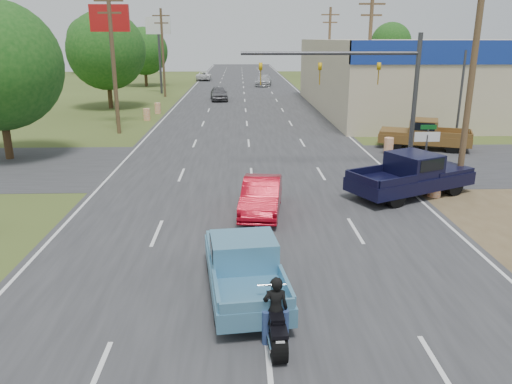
{
  "coord_description": "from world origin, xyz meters",
  "views": [
    {
      "loc": [
        -0.58,
        -8.8,
        6.72
      ],
      "look_at": [
        -0.01,
        8.74,
        1.3
      ],
      "focal_mm": 35.0,
      "sensor_mm": 36.0,
      "label": 1
    }
  ],
  "objects_px": {
    "blue_pickup": "(244,264)",
    "distant_car_white": "(204,76)",
    "red_convertible": "(261,196)",
    "distant_car_grey": "(219,94)",
    "brown_pickup": "(422,134)",
    "rider": "(276,313)",
    "motorcycle": "(276,326)",
    "distant_car_silver": "(263,81)",
    "navy_pickup": "(413,174)"
  },
  "relations": [
    {
      "from": "navy_pickup",
      "to": "distant_car_silver",
      "type": "distance_m",
      "value": 53.86
    },
    {
      "from": "distant_car_white",
      "to": "navy_pickup",
      "type": "bearing_deg",
      "value": 101.51
    },
    {
      "from": "distant_car_silver",
      "to": "red_convertible",
      "type": "bearing_deg",
      "value": -85.57
    },
    {
      "from": "brown_pickup",
      "to": "motorcycle",
      "type": "bearing_deg",
      "value": 173.56
    },
    {
      "from": "brown_pickup",
      "to": "distant_car_silver",
      "type": "bearing_deg",
      "value": 31.08
    },
    {
      "from": "navy_pickup",
      "to": "motorcycle",
      "type": "bearing_deg",
      "value": -58.52
    },
    {
      "from": "rider",
      "to": "distant_car_white",
      "type": "relative_size",
      "value": 0.31
    },
    {
      "from": "rider",
      "to": "distant_car_grey",
      "type": "relative_size",
      "value": 0.35
    },
    {
      "from": "distant_car_white",
      "to": "motorcycle",
      "type": "bearing_deg",
      "value": 94.63
    },
    {
      "from": "motorcycle",
      "to": "blue_pickup",
      "type": "distance_m",
      "value": 2.68
    },
    {
      "from": "motorcycle",
      "to": "rider",
      "type": "bearing_deg",
      "value": 90.0
    },
    {
      "from": "navy_pickup",
      "to": "distant_car_silver",
      "type": "xyz_separation_m",
      "value": [
        -4.12,
        53.7,
        -0.18
      ]
    },
    {
      "from": "blue_pickup",
      "to": "distant_car_grey",
      "type": "relative_size",
      "value": 1.11
    },
    {
      "from": "red_convertible",
      "to": "motorcycle",
      "type": "relative_size",
      "value": 1.88
    },
    {
      "from": "distant_car_white",
      "to": "red_convertible",
      "type": "bearing_deg",
      "value": 95.37
    },
    {
      "from": "red_convertible",
      "to": "rider",
      "type": "distance_m",
      "value": 8.99
    },
    {
      "from": "red_convertible",
      "to": "blue_pickup",
      "type": "height_order",
      "value": "blue_pickup"
    },
    {
      "from": "distant_car_silver",
      "to": "motorcycle",
      "type": "bearing_deg",
      "value": -85.24
    },
    {
      "from": "red_convertible",
      "to": "distant_car_grey",
      "type": "xyz_separation_m",
      "value": [
        -3.15,
        37.98,
        0.08
      ]
    },
    {
      "from": "motorcycle",
      "to": "blue_pickup",
      "type": "xyz_separation_m",
      "value": [
        -0.7,
        2.57,
        0.31
      ]
    },
    {
      "from": "rider",
      "to": "distant_car_silver",
      "type": "relative_size",
      "value": 0.3
    },
    {
      "from": "distant_car_white",
      "to": "distant_car_silver",
      "type": "bearing_deg",
      "value": 131.78
    },
    {
      "from": "red_convertible",
      "to": "distant_car_grey",
      "type": "relative_size",
      "value": 0.92
    },
    {
      "from": "blue_pickup",
      "to": "brown_pickup",
      "type": "xyz_separation_m",
      "value": [
        11.49,
        18.43,
        0.12
      ]
    },
    {
      "from": "blue_pickup",
      "to": "distant_car_white",
      "type": "height_order",
      "value": "blue_pickup"
    },
    {
      "from": "distant_car_grey",
      "to": "motorcycle",
      "type": "bearing_deg",
      "value": -91.63
    },
    {
      "from": "distant_car_silver",
      "to": "navy_pickup",
      "type": "bearing_deg",
      "value": -78.41
    },
    {
      "from": "distant_car_silver",
      "to": "distant_car_white",
      "type": "height_order",
      "value": "distant_car_silver"
    },
    {
      "from": "red_convertible",
      "to": "blue_pickup",
      "type": "distance_m",
      "value": 6.53
    },
    {
      "from": "red_convertible",
      "to": "distant_car_grey",
      "type": "bearing_deg",
      "value": 101.8
    },
    {
      "from": "rider",
      "to": "distant_car_grey",
      "type": "distance_m",
      "value": 47.08
    },
    {
      "from": "red_convertible",
      "to": "blue_pickup",
      "type": "bearing_deg",
      "value": -89.69
    },
    {
      "from": "motorcycle",
      "to": "rider",
      "type": "height_order",
      "value": "rider"
    },
    {
      "from": "blue_pickup",
      "to": "brown_pickup",
      "type": "height_order",
      "value": "brown_pickup"
    },
    {
      "from": "distant_car_grey",
      "to": "distant_car_white",
      "type": "relative_size",
      "value": 0.89
    },
    {
      "from": "motorcycle",
      "to": "brown_pickup",
      "type": "bearing_deg",
      "value": 60.01
    },
    {
      "from": "distant_car_grey",
      "to": "brown_pickup",
      "type": "bearing_deg",
      "value": -67.34
    },
    {
      "from": "motorcycle",
      "to": "distant_car_grey",
      "type": "distance_m",
      "value": 47.14
    },
    {
      "from": "motorcycle",
      "to": "brown_pickup",
      "type": "distance_m",
      "value": 23.61
    },
    {
      "from": "motorcycle",
      "to": "distant_car_white",
      "type": "height_order",
      "value": "distant_car_white"
    },
    {
      "from": "motorcycle",
      "to": "blue_pickup",
      "type": "bearing_deg",
      "value": 102.51
    },
    {
      "from": "blue_pickup",
      "to": "rider",
      "type": "bearing_deg",
      "value": -81.14
    },
    {
      "from": "distant_car_grey",
      "to": "blue_pickup",
      "type": "bearing_deg",
      "value": -92.32
    },
    {
      "from": "distant_car_silver",
      "to": "distant_car_white",
      "type": "xyz_separation_m",
      "value": [
        -9.46,
        10.43,
        -0.07
      ]
    },
    {
      "from": "brown_pickup",
      "to": "distant_car_white",
      "type": "height_order",
      "value": "brown_pickup"
    },
    {
      "from": "blue_pickup",
      "to": "brown_pickup",
      "type": "relative_size",
      "value": 0.85
    },
    {
      "from": "rider",
      "to": "brown_pickup",
      "type": "height_order",
      "value": "brown_pickup"
    },
    {
      "from": "distant_car_grey",
      "to": "distant_car_silver",
      "type": "bearing_deg",
      "value": 66.48
    },
    {
      "from": "brown_pickup",
      "to": "distant_car_silver",
      "type": "height_order",
      "value": "brown_pickup"
    },
    {
      "from": "brown_pickup",
      "to": "rider",
      "type": "bearing_deg",
      "value": 173.49
    }
  ]
}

